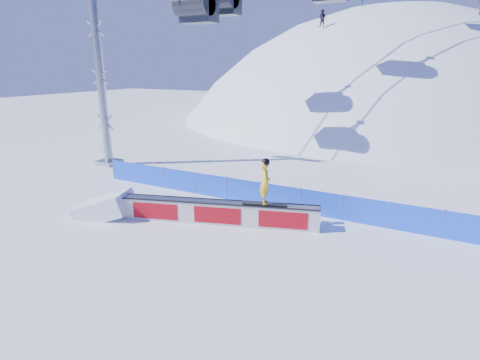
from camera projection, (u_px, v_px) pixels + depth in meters
The scene contains 7 objects.
ground at pixel (236, 246), 14.45m from camera, with size 160.00×160.00×0.00m, color white.
snow_hill at pixel (371, 240), 55.28m from camera, with size 64.00×64.00×64.00m.
safety_fence at pixel (280, 197), 18.09m from camera, with size 22.05×0.05×1.30m.
rail_box at pixel (219, 213), 16.42m from camera, with size 8.51×3.20×1.05m.
snow_ramp at pixel (105, 215), 17.50m from camera, with size 2.47×1.65×0.93m, color white, non-canonical shape.
snowboarder at pixel (265, 182), 15.64m from camera, with size 1.94×0.91×2.01m.
distant_skiers at pixel (405, 10), 37.05m from camera, with size 18.35×8.15×6.27m.
Camera 1 is at (6.20, -11.52, 6.67)m, focal length 28.00 mm.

